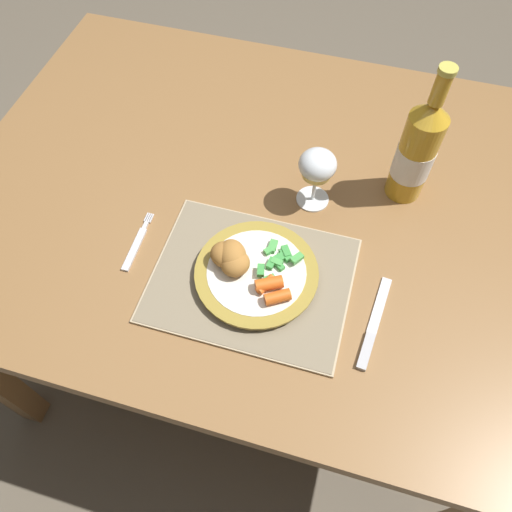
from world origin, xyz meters
The scene contains 11 objects.
ground_plane centered at (0.00, 0.00, 0.00)m, with size 6.00×6.00×0.00m, color brown.
dining_table centered at (0.00, 0.00, 0.66)m, with size 1.31×0.98×0.74m.
placemat centered at (0.03, -0.21, 0.74)m, with size 0.37×0.29×0.01m.
dinner_plate centered at (0.04, -0.20, 0.76)m, with size 0.23×0.23×0.02m.
breaded_croquettes centered at (-0.01, -0.20, 0.79)m, with size 0.09×0.09×0.05m.
green_beans_pile centered at (0.07, -0.17, 0.77)m, with size 0.08×0.09×0.02m.
glazed_carrots centered at (0.08, -0.24, 0.78)m, with size 0.07×0.06×0.02m.
fork centered at (-0.21, -0.20, 0.74)m, with size 0.02×0.14×0.01m.
table_knife centered at (0.26, -0.25, 0.74)m, with size 0.04×0.19×0.01m.
wine_glass centered at (0.10, 0.01, 0.84)m, with size 0.07×0.07×0.13m.
bottle centered at (0.28, 0.09, 0.86)m, with size 0.08×0.08×0.31m.
Camera 1 is at (0.17, -0.65, 1.56)m, focal length 35.00 mm.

